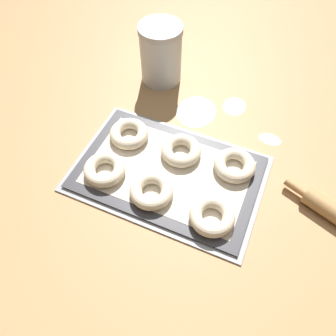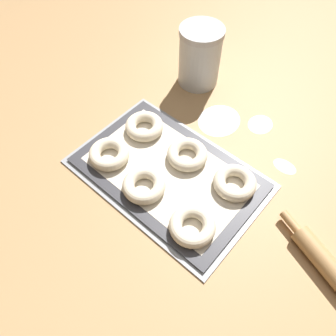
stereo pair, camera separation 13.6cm
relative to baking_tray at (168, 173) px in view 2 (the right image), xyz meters
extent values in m
plane|color=#A87F51|center=(0.01, 0.01, 0.00)|extent=(2.80, 2.80, 0.00)
cube|color=#93969B|center=(0.00, 0.00, 0.00)|extent=(0.44, 0.29, 0.01)
cube|color=#333338|center=(0.00, 0.00, 0.01)|extent=(0.42, 0.27, 0.00)
cube|color=beige|center=(0.00, 0.00, 0.01)|extent=(0.37, 0.22, 0.00)
torus|color=beige|center=(-0.13, -0.06, 0.02)|extent=(0.10, 0.10, 0.03)
torus|color=beige|center=(-0.01, -0.07, 0.02)|extent=(0.10, 0.10, 0.03)
torus|color=beige|center=(0.13, -0.08, 0.02)|extent=(0.10, 0.10, 0.03)
torus|color=beige|center=(-0.13, 0.06, 0.02)|extent=(0.10, 0.10, 0.03)
torus|color=beige|center=(0.01, 0.06, 0.02)|extent=(0.10, 0.10, 0.03)
torus|color=beige|center=(0.14, 0.07, 0.02)|extent=(0.10, 0.10, 0.03)
cylinder|color=silver|center=(-0.16, 0.31, 0.07)|extent=(0.12, 0.12, 0.15)
cylinder|color=#B2B2B7|center=(-0.16, 0.31, 0.16)|extent=(0.12, 0.12, 0.02)
cylinder|color=#AD7F4C|center=(0.28, 0.07, 0.02)|extent=(0.05, 0.03, 0.02)
ellipsoid|color=white|center=(0.20, 0.20, 0.00)|extent=(0.06, 0.04, 0.00)
ellipsoid|color=white|center=(0.08, 0.28, 0.00)|extent=(0.06, 0.07, 0.00)
ellipsoid|color=white|center=(-0.01, 0.22, 0.00)|extent=(0.11, 0.12, 0.00)
camera|label=1|loc=(0.17, -0.40, 0.64)|focal=35.00mm
camera|label=2|loc=(0.29, -0.33, 0.64)|focal=35.00mm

